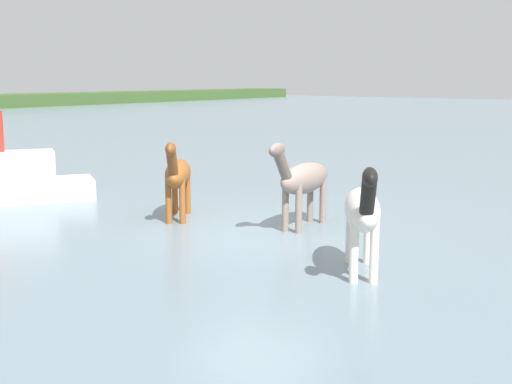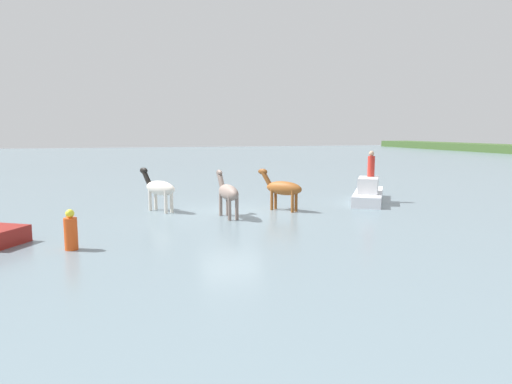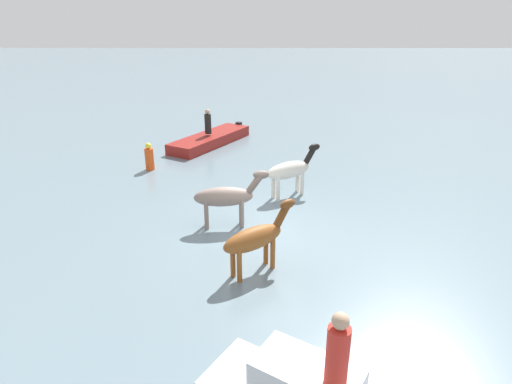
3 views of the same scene
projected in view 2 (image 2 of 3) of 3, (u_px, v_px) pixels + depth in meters
name	position (u px, v px, depth m)	size (l,w,h in m)	color
ground_plane	(231.00, 212.00, 18.64)	(156.86, 156.86, 0.00)	slate
horse_dark_mare	(228.00, 192.00, 17.41)	(2.26, 0.72, 1.75)	gray
horse_dun_straggler	(159.00, 188.00, 18.73)	(2.07, 1.52, 1.75)	silver
horse_lead	(282.00, 188.00, 18.94)	(1.93, 1.59, 1.69)	brown
boat_tender_starboard	(368.00, 195.00, 21.37)	(4.40, 3.38, 1.33)	silver
person_spotter_bow	(371.00, 165.00, 21.18)	(0.32, 0.32, 1.19)	red
buoy_channel_marker	(71.00, 232.00, 12.69)	(0.36, 0.36, 1.14)	#E54C19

